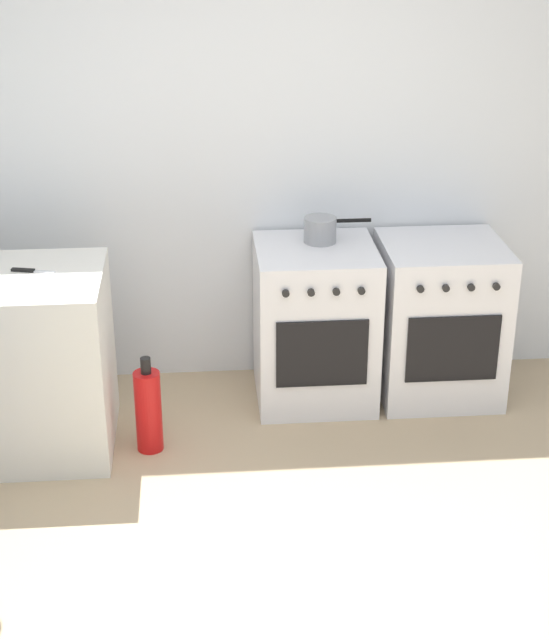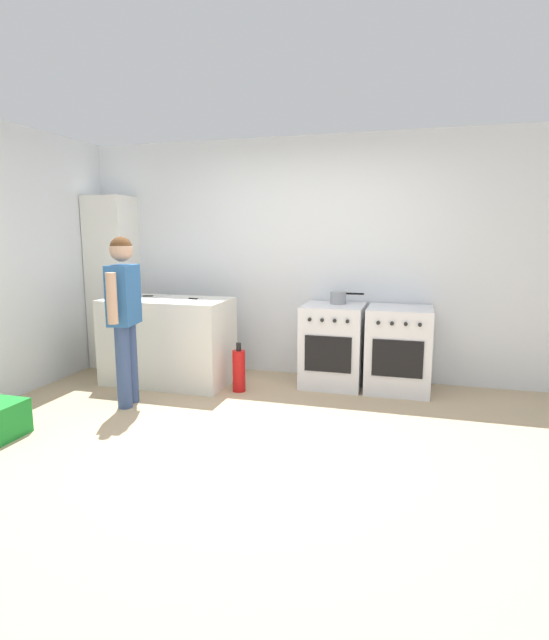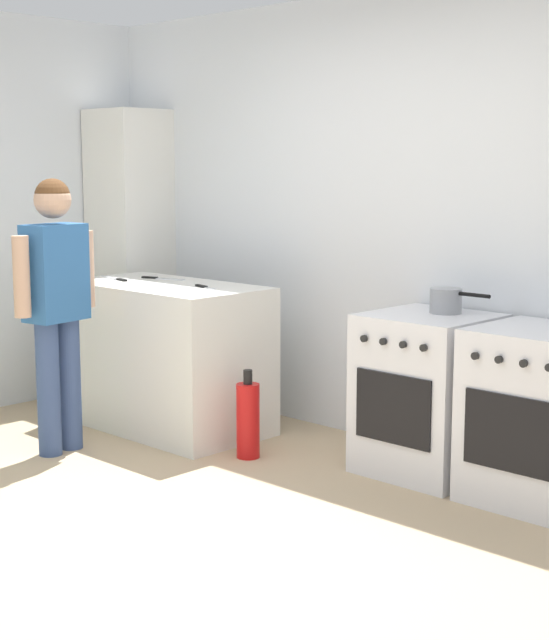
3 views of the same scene
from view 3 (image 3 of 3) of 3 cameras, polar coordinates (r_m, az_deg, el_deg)
The scene contains 12 objects.
ground_plane at distance 4.48m, azimuth -7.05°, elevation -12.24°, with size 8.00×8.00×0.00m, color tan.
back_wall at distance 5.62m, azimuth 8.40°, elevation 5.65°, with size 6.00×0.10×2.60m, color silver.
counter_unit at distance 6.10m, azimuth -6.36°, elevation -2.10°, with size 1.30×0.70×0.90m, color silver.
oven_left at distance 5.24m, azimuth 8.92°, elevation -4.27°, with size 0.62×0.62×0.85m.
oven_right at distance 4.90m, azimuth 15.33°, elevation -5.42°, with size 0.63×0.62×0.85m.
pot at distance 5.21m, azimuth 9.96°, elevation 1.12°, with size 0.35×0.17×0.13m.
knife_carving at distance 6.32m, azimuth -9.24°, elevation 2.40°, with size 0.33×0.10×0.01m.
knife_paring at distance 5.83m, azimuth -4.14°, elevation 1.94°, with size 0.21×0.07×0.01m.
knife_chef at distance 6.29m, azimuth -6.61°, elevation 2.42°, with size 0.30×0.13×0.01m.
person at distance 5.60m, azimuth -12.61°, elevation 1.52°, with size 0.25×0.56×1.55m.
fire_extinguisher at distance 5.48m, azimuth -1.55°, elevation -5.82°, with size 0.13×0.13×0.50m.
larder_cabinet at distance 7.05m, azimuth -8.38°, elevation 3.88°, with size 0.48×0.44×2.00m, color silver.
Camera 3 is at (3.27, -2.61, 1.62)m, focal length 55.00 mm.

